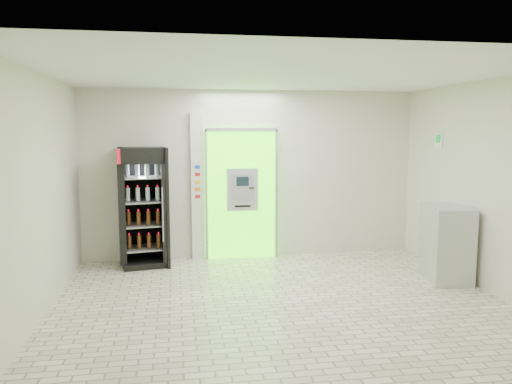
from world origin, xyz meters
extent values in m
plane|color=beige|center=(0.00, 0.00, 0.00)|extent=(6.00, 6.00, 0.00)
plane|color=beige|center=(0.00, 2.50, 1.50)|extent=(6.00, 0.00, 6.00)
plane|color=beige|center=(0.00, -2.50, 1.50)|extent=(6.00, 0.00, 6.00)
plane|color=beige|center=(-3.00, 0.00, 1.50)|extent=(0.00, 5.00, 5.00)
plane|color=beige|center=(3.00, 0.00, 1.50)|extent=(0.00, 5.00, 5.00)
plane|color=white|center=(0.00, 0.00, 3.00)|extent=(6.00, 6.00, 0.00)
cube|color=#40ED0F|center=(-0.20, 2.43, 1.15)|extent=(1.20, 0.12, 2.30)
cube|color=gray|center=(-0.20, 2.36, 2.30)|extent=(1.28, 0.04, 0.06)
cube|color=gray|center=(-0.83, 2.36, 1.15)|extent=(0.04, 0.04, 2.30)
cube|color=gray|center=(0.43, 2.36, 1.15)|extent=(0.04, 0.04, 2.30)
cube|color=black|center=(-0.10, 2.38, 0.50)|extent=(0.62, 0.01, 0.67)
cube|color=black|center=(-0.54, 2.38, 1.98)|extent=(0.22, 0.01, 0.18)
cube|color=#B0B3B8|center=(-0.20, 2.32, 1.25)|extent=(0.55, 0.12, 0.75)
cube|color=black|center=(-0.20, 2.25, 1.40)|extent=(0.22, 0.01, 0.16)
cube|color=gray|center=(-0.20, 2.25, 1.12)|extent=(0.16, 0.01, 0.12)
cube|color=black|center=(-0.04, 2.25, 1.28)|extent=(0.09, 0.01, 0.02)
cube|color=black|center=(-0.20, 2.25, 0.96)|extent=(0.28, 0.01, 0.03)
cube|color=silver|center=(-0.98, 2.45, 1.30)|extent=(0.22, 0.10, 2.60)
cube|color=#193FB2|center=(-0.98, 2.40, 1.65)|extent=(0.09, 0.01, 0.06)
cube|color=red|center=(-0.98, 2.40, 1.52)|extent=(0.09, 0.01, 0.06)
cube|color=yellow|center=(-0.98, 2.40, 1.39)|extent=(0.09, 0.01, 0.06)
cube|color=orange|center=(-0.98, 2.40, 1.26)|extent=(0.09, 0.01, 0.06)
cube|color=red|center=(-0.98, 2.40, 1.13)|extent=(0.09, 0.01, 0.06)
cube|color=black|center=(-1.90, 2.15, 1.00)|extent=(0.86, 0.81, 2.01)
cube|color=black|center=(-1.90, 2.46, 1.00)|extent=(0.75, 0.19, 2.01)
cube|color=#B4091C|center=(-1.90, 1.81, 1.88)|extent=(0.73, 0.14, 0.24)
cube|color=white|center=(-1.90, 1.81, 1.88)|extent=(0.42, 0.08, 0.07)
cube|color=black|center=(-1.90, 2.15, 0.05)|extent=(0.86, 0.81, 0.10)
cylinder|color=gray|center=(-1.58, 1.79, 0.92)|extent=(0.03, 0.03, 0.90)
cube|color=gray|center=(-1.90, 2.15, 0.30)|extent=(0.73, 0.69, 0.02)
cube|color=gray|center=(-1.90, 2.15, 0.70)|extent=(0.73, 0.69, 0.02)
cube|color=gray|center=(-1.90, 2.15, 1.10)|extent=(0.73, 0.69, 0.02)
cube|color=gray|center=(-1.90, 2.15, 1.50)|extent=(0.73, 0.69, 0.02)
cube|color=#B0B3B8|center=(2.70, 0.54, 0.57)|extent=(0.71, 0.95, 1.15)
cube|color=gray|center=(2.42, 0.54, 0.63)|extent=(0.15, 0.83, 0.01)
cube|color=white|center=(2.99, 1.40, 2.12)|extent=(0.02, 0.22, 0.26)
cube|color=#0D942F|center=(2.98, 1.40, 2.15)|extent=(0.00, 0.14, 0.14)
camera|label=1|loc=(-1.36, -6.35, 2.28)|focal=35.00mm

